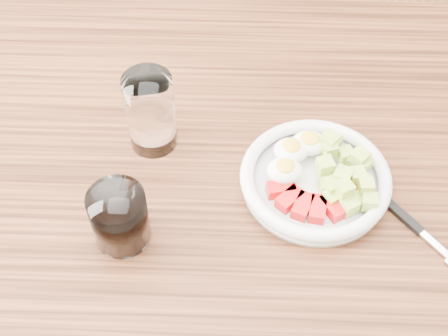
{
  "coord_description": "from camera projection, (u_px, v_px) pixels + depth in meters",
  "views": [
    {
      "loc": [
        0.01,
        -0.54,
        1.5
      ],
      "look_at": [
        -0.01,
        0.01,
        0.8
      ],
      "focal_mm": 50.0,
      "sensor_mm": 36.0,
      "label": 1
    }
  ],
  "objects": [
    {
      "name": "water_glass",
      "position": [
        150.0,
        112.0,
        0.91
      ],
      "size": [
        0.07,
        0.07,
        0.13
      ],
      "primitive_type": "cylinder",
      "color": "white",
      "rests_on": "dining_table"
    },
    {
      "name": "bowl",
      "position": [
        316.0,
        177.0,
        0.9
      ],
      "size": [
        0.22,
        0.22,
        0.06
      ],
      "color": "white",
      "rests_on": "dining_table"
    },
    {
      "name": "coffee_glass",
      "position": [
        120.0,
        218.0,
        0.83
      ],
      "size": [
        0.08,
        0.08,
        0.09
      ],
      "color": "white",
      "rests_on": "dining_table"
    },
    {
      "name": "fork",
      "position": [
        410.0,
        223.0,
        0.87
      ],
      "size": [
        0.13,
        0.16,
        0.01
      ],
      "color": "black",
      "rests_on": "dining_table"
    },
    {
      "name": "dining_table",
      "position": [
        230.0,
        224.0,
        0.99
      ],
      "size": [
        1.5,
        0.9,
        0.77
      ],
      "color": "brown",
      "rests_on": "ground"
    }
  ]
}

